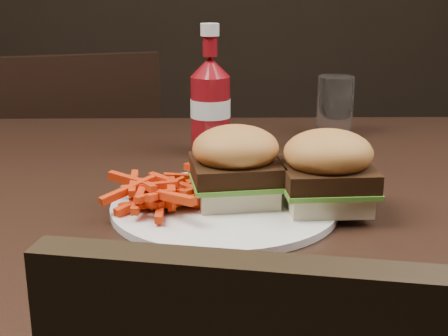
{
  "coord_description": "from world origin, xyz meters",
  "views": [
    {
      "loc": [
        0.01,
        -0.8,
        1.01
      ],
      "look_at": [
        0.03,
        -0.1,
        0.8
      ],
      "focal_mm": 50.0,
      "sensor_mm": 36.0,
      "label": 1
    }
  ],
  "objects_px": {
    "ketchup_bottle": "(210,116)",
    "tumbler": "(335,105)",
    "chair_far": "(78,211)",
    "plate": "(224,207)",
    "dining_table": "(202,196)"
  },
  "relations": [
    {
      "from": "ketchup_bottle",
      "to": "tumbler",
      "type": "distance_m",
      "value": 0.24
    },
    {
      "from": "chair_far",
      "to": "plate",
      "type": "bearing_deg",
      "value": 97.92
    },
    {
      "from": "dining_table",
      "to": "chair_far",
      "type": "bearing_deg",
      "value": 114.84
    },
    {
      "from": "plate",
      "to": "ketchup_bottle",
      "type": "bearing_deg",
      "value": 93.64
    },
    {
      "from": "dining_table",
      "to": "plate",
      "type": "relative_size",
      "value": 4.5
    },
    {
      "from": "dining_table",
      "to": "ketchup_bottle",
      "type": "distance_m",
      "value": 0.17
    },
    {
      "from": "dining_table",
      "to": "chair_far",
      "type": "height_order",
      "value": "dining_table"
    },
    {
      "from": "plate",
      "to": "tumbler",
      "type": "xyz_separation_m",
      "value": [
        0.2,
        0.36,
        0.05
      ]
    },
    {
      "from": "ketchup_bottle",
      "to": "chair_far",
      "type": "bearing_deg",
      "value": 120.87
    },
    {
      "from": "dining_table",
      "to": "tumbler",
      "type": "relative_size",
      "value": 12.3
    },
    {
      "from": "ketchup_bottle",
      "to": "plate",
      "type": "bearing_deg",
      "value": -86.36
    },
    {
      "from": "dining_table",
      "to": "ketchup_bottle",
      "type": "bearing_deg",
      "value": 85.41
    },
    {
      "from": "dining_table",
      "to": "plate",
      "type": "height_order",
      "value": "plate"
    },
    {
      "from": "chair_far",
      "to": "tumbler",
      "type": "relative_size",
      "value": 4.07
    },
    {
      "from": "chair_far",
      "to": "tumbler",
      "type": "distance_m",
      "value": 0.83
    }
  ]
}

